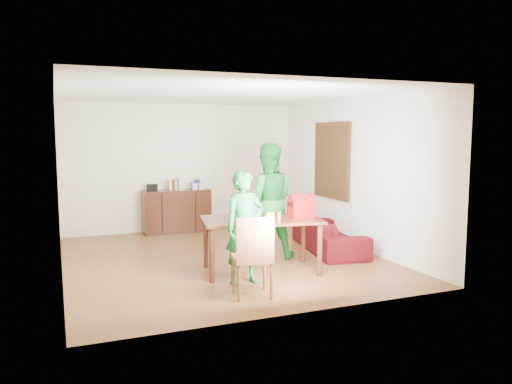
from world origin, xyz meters
name	(u,v)px	position (x,y,z in m)	size (l,w,h in m)	color
room	(221,180)	(0.01, 0.13, 1.31)	(5.20, 5.70, 2.90)	#402310
table	(261,225)	(0.29, -0.96, 0.71)	(1.88, 1.27, 0.81)	black
chair	(252,273)	(-0.25, -1.97, 0.31)	(0.55, 0.53, 1.05)	brown
person_near	(244,227)	(-0.14, -1.41, 0.79)	(0.58, 0.38, 1.58)	#135627
person_far	(268,201)	(0.74, -0.16, 0.96)	(0.93, 0.72, 1.91)	#166622
laptop	(251,216)	(0.12, -0.97, 0.86)	(0.34, 0.26, 0.23)	white
bananas	(270,221)	(0.27, -1.35, 0.84)	(0.16, 0.10, 0.06)	gold
bottle	(279,216)	(0.41, -1.33, 0.90)	(0.06, 0.06, 0.17)	brown
red_bag	(301,208)	(0.90, -1.08, 0.95)	(0.38, 0.22, 0.28)	maroon
sofa	(329,234)	(1.95, -0.12, 0.29)	(2.01, 0.79, 0.59)	#350612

